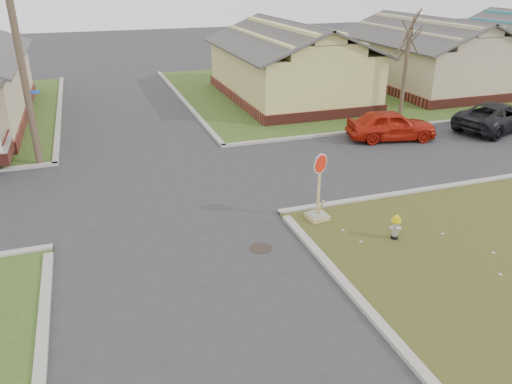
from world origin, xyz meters
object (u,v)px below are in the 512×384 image
object	(u,v)px
fire_hydrant	(396,226)
stop_sign	(318,205)
utility_pole	(19,49)
red_sedan	(391,125)
dark_pickup	(497,116)

from	to	relation	value
fire_hydrant	stop_sign	size ratio (longest dim) A/B	0.35
utility_pole	stop_sign	bearing A→B (deg)	-43.60
red_sedan	stop_sign	bearing A→B (deg)	145.31
stop_sign	red_sedan	distance (m)	9.48
fire_hydrant	utility_pole	bearing A→B (deg)	159.78
fire_hydrant	stop_sign	xyz separation A→B (m)	(-1.62, 1.92, 0.06)
dark_pickup	fire_hydrant	bearing A→B (deg)	108.43
fire_hydrant	red_sedan	distance (m)	9.95
dark_pickup	red_sedan	bearing A→B (deg)	69.20
utility_pole	fire_hydrant	world-z (taller)	utility_pole
utility_pole	stop_sign	size ratio (longest dim) A/B	4.03
stop_sign	dark_pickup	xyz separation A→B (m)	(12.80, 6.18, 0.16)
utility_pole	stop_sign	distance (m)	12.72
utility_pole	fire_hydrant	size ratio (longest dim) A/B	11.57
fire_hydrant	dark_pickup	xyz separation A→B (m)	(11.18, 8.10, 0.22)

